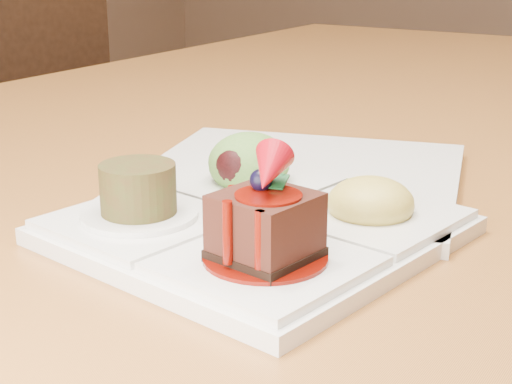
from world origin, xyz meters
The scene contains 4 objects.
dining_table centered at (0.00, 0.00, 0.68)m, with size 1.00×1.80×0.75m.
chair_left centered at (-0.74, 0.16, 0.59)m, with size 0.59×0.59×1.05m.
sampler_plate centered at (0.16, -0.42, 0.77)m, with size 0.27×0.27×0.09m.
second_plate centered at (0.12, -0.30, 0.76)m, with size 0.27×0.27×0.01m, color silver.
Camera 1 is at (0.44, -0.87, 0.96)m, focal length 55.00 mm.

